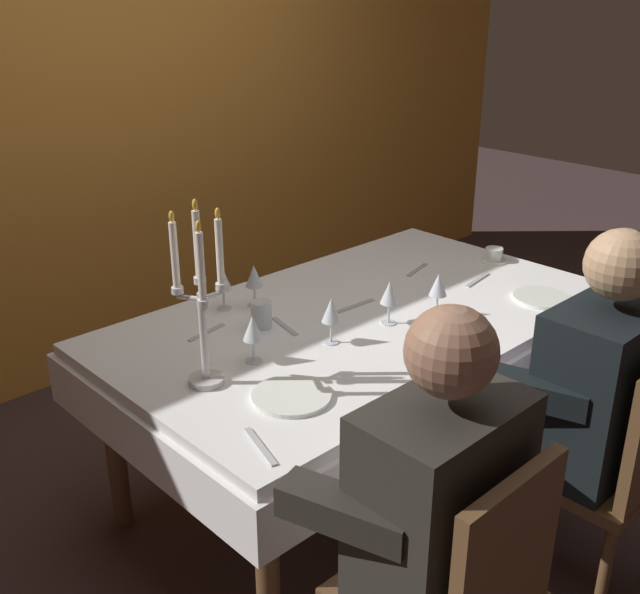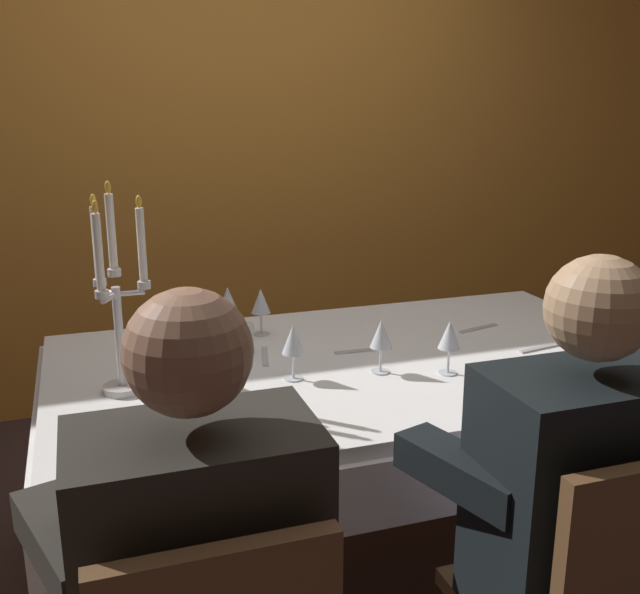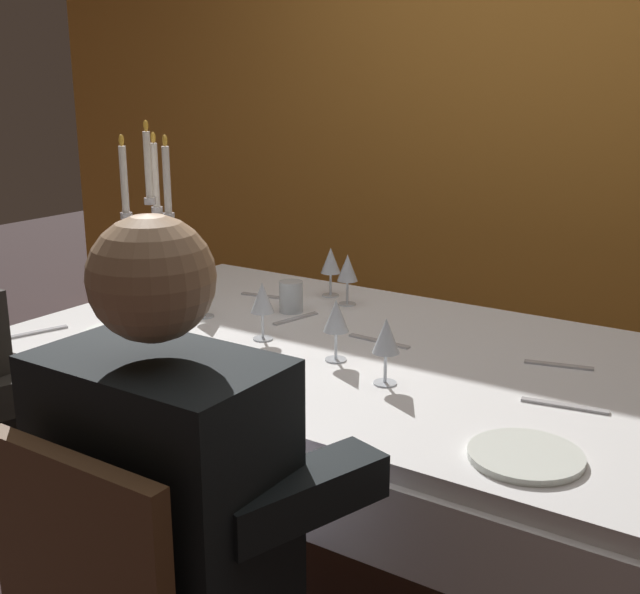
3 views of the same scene
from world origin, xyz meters
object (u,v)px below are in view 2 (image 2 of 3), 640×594
object	(u,v)px
wine_glass_1	(293,342)
wine_glass_2	(261,303)
dining_table	(362,394)
wine_glass_0	(228,301)
wine_glass_3	(381,336)
water_tumbler_0	(242,339)
seated_diner_0	(200,571)
dinner_plate_1	(183,419)
dinner_plate_0	(607,377)
wine_glass_5	(191,344)
wine_glass_4	(449,337)
coffee_cup_0	(588,325)
candelabra	(117,301)
seated_diner_1	(581,494)

from	to	relation	value
wine_glass_1	wine_glass_2	xyz separation A→B (m)	(0.01, 0.43, 0.00)
wine_glass_2	dining_table	bearing A→B (deg)	-53.87
wine_glass_0	wine_glass_3	world-z (taller)	same
wine_glass_0	dining_table	bearing A→B (deg)	-48.67
water_tumbler_0	seated_diner_0	bearing A→B (deg)	-106.62
dinner_plate_1	wine_glass_2	distance (m)	0.72
dinner_plate_0	wine_glass_1	xyz separation A→B (m)	(-0.86, 0.29, 0.11)
wine_glass_2	wine_glass_5	xyz separation A→B (m)	(-0.29, -0.35, 0.00)
dinner_plate_1	wine_glass_5	size ratio (longest dim) A/B	1.46
wine_glass_4	coffee_cup_0	bearing A→B (deg)	16.36
wine_glass_2	wine_glass_3	size ratio (longest dim) A/B	1.00
wine_glass_5	seated_diner_0	size ratio (longest dim) A/B	0.13
wine_glass_4	seated_diner_0	xyz separation A→B (m)	(-0.85, -0.69, -0.12)
wine_glass_0	seated_diner_0	world-z (taller)	seated_diner_0
wine_glass_0	wine_glass_1	bearing A→B (deg)	-79.61
wine_glass_0	coffee_cup_0	size ratio (longest dim) A/B	1.24
wine_glass_5	water_tumbler_0	bearing A→B (deg)	45.12
candelabra	seated_diner_1	world-z (taller)	candelabra
wine_glass_2	seated_diner_1	world-z (taller)	seated_diner_1
wine_glass_4	seated_diner_0	world-z (taller)	seated_diner_0
candelabra	wine_glass_3	size ratio (longest dim) A/B	3.55
dining_table	wine_glass_2	distance (m)	0.47
water_tumbler_0	seated_diner_0	xyz separation A→B (m)	(-0.31, -1.05, -0.05)
candelabra	wine_glass_0	xyz separation A→B (m)	(0.38, 0.42, -0.15)
coffee_cup_0	seated_diner_0	distance (m)	1.73
seated_diner_0	seated_diner_1	bearing A→B (deg)	0.00
wine_glass_0	water_tumbler_0	size ratio (longest dim) A/B	1.68
coffee_cup_0	seated_diner_0	size ratio (longest dim) A/B	0.11
wine_glass_1	wine_glass_2	world-z (taller)	same
wine_glass_1	dinner_plate_1	bearing A→B (deg)	-151.78
wine_glass_0	wine_glass_2	distance (m)	0.12
wine_glass_1	wine_glass_5	xyz separation A→B (m)	(-0.28, 0.07, 0.00)
coffee_cup_0	wine_glass_1	bearing A→B (deg)	-175.48
wine_glass_1	wine_glass_3	size ratio (longest dim) A/B	1.00
wine_glass_2	wine_glass_1	bearing A→B (deg)	-91.65
coffee_cup_0	wine_glass_0	bearing A→B (deg)	161.29
dinner_plate_0	seated_diner_0	distance (m)	1.36
dinner_plate_1	wine_glass_2	bearing A→B (deg)	59.71
candelabra	seated_diner_1	size ratio (longest dim) A/B	0.47
dinner_plate_0	coffee_cup_0	size ratio (longest dim) A/B	1.68
wine_glass_3	wine_glass_4	distance (m)	0.20
candelabra	seated_diner_0	distance (m)	0.90
dining_table	coffee_cup_0	xyz separation A→B (m)	(0.84, -0.01, 0.15)
dinner_plate_1	seated_diner_0	distance (m)	0.61
candelabra	seated_diner_0	world-z (taller)	candelabra
seated_diner_1	wine_glass_3	bearing A→B (deg)	99.38
candelabra	seated_diner_1	xyz separation A→B (m)	(0.86, -0.85, -0.26)
dining_table	wine_glass_5	bearing A→B (deg)	-177.59
water_tumbler_0	coffee_cup_0	world-z (taller)	water_tumbler_0
dinner_plate_0	wine_glass_1	size ratio (longest dim) A/B	1.35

